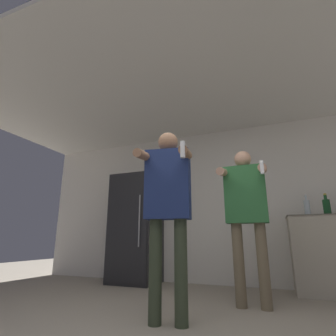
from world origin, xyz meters
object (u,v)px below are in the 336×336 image
(refrigerator, at_px, (136,227))
(person_woman_foreground, at_px, (168,200))
(bottle_tall_gin, at_px, (327,206))
(bottle_green_wine, at_px, (307,207))
(person_man_side, at_px, (246,207))

(refrigerator, distance_m, person_woman_foreground, 2.24)
(bottle_tall_gin, xyz_separation_m, person_woman_foreground, (-1.56, -1.78, -0.07))
(bottle_green_wine, xyz_separation_m, bottle_tall_gin, (0.23, 0.00, 0.00))
(bottle_tall_gin, distance_m, person_man_side, 1.33)
(refrigerator, bearing_deg, bottle_green_wine, -0.63)
(refrigerator, bearing_deg, bottle_tall_gin, -0.58)
(bottle_green_wine, bearing_deg, person_man_side, -127.08)
(refrigerator, relative_size, bottle_tall_gin, 6.12)
(bottle_tall_gin, bearing_deg, refrigerator, 179.42)
(refrigerator, height_order, bottle_tall_gin, refrigerator)
(bottle_green_wine, height_order, bottle_tall_gin, bottle_tall_gin)
(refrigerator, relative_size, bottle_green_wine, 6.15)
(bottle_green_wine, bearing_deg, refrigerator, 179.37)
(bottle_green_wine, xyz_separation_m, person_man_side, (-0.71, -0.94, -0.07))
(refrigerator, distance_m, person_man_side, 2.17)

